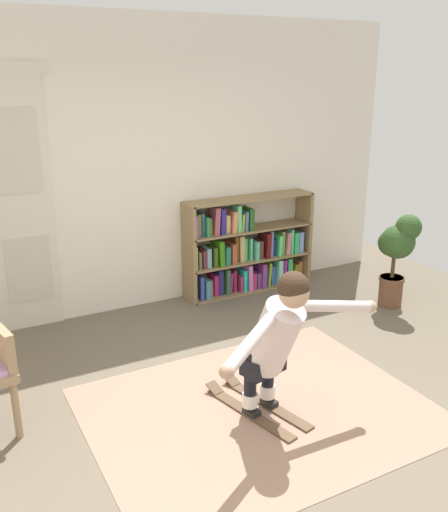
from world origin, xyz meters
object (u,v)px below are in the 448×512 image
(potted_plant, at_px, (397,250))
(person_skier, at_px, (277,335))
(bookshelf, at_px, (246,251))
(skis_pair, at_px, (256,406))

(potted_plant, bearing_deg, person_skier, -152.84)
(potted_plant, bearing_deg, bookshelf, 134.55)
(person_skier, bearing_deg, bookshelf, 64.57)
(bookshelf, height_order, potted_plant, bookshelf)
(potted_plant, xyz_separation_m, person_skier, (-2.20, -1.13, 0.05))
(bookshelf, relative_size, skis_pair, 1.66)
(bookshelf, relative_size, person_skier, 1.04)
(skis_pair, height_order, person_skier, person_skier)
(skis_pair, xyz_separation_m, person_skier, (0.04, -0.19, 0.65))
(skis_pair, bearing_deg, person_skier, -76.56)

